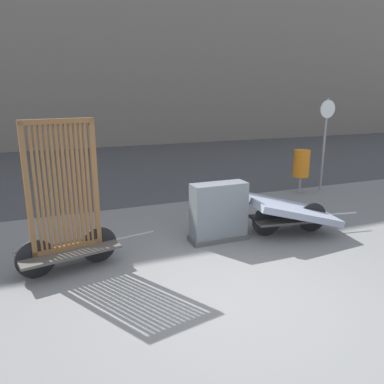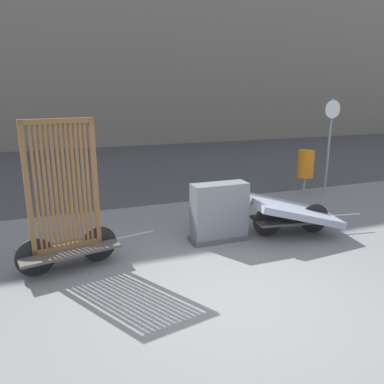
# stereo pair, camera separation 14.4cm
# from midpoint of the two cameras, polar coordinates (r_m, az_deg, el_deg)

# --- Properties ---
(ground_plane) EXTENTS (60.00, 60.00, 0.00)m
(ground_plane) POSITION_cam_midpoint_polar(r_m,az_deg,el_deg) (5.02, 7.98, -15.85)
(ground_plane) COLOR slate
(road_strip) EXTENTS (56.00, 10.28, 0.01)m
(road_strip) POSITION_cam_midpoint_polar(r_m,az_deg,el_deg) (13.74, -11.37, 3.85)
(road_strip) COLOR #424244
(road_strip) RESTS_ON ground_plane
(bike_cart_with_bedframe) EXTENTS (2.14, 0.90, 2.22)m
(bike_cart_with_bedframe) POSITION_cam_midpoint_polar(r_m,az_deg,el_deg) (5.73, -17.98, -3.52)
(bike_cart_with_bedframe) COLOR #4C4742
(bike_cart_with_bedframe) RESTS_ON ground_plane
(bike_cart_with_mattress) EXTENTS (2.27, 1.31, 0.74)m
(bike_cart_with_mattress) POSITION_cam_midpoint_polar(r_m,az_deg,el_deg) (7.15, 15.58, -2.91)
(bike_cart_with_mattress) COLOR #4C4742
(bike_cart_with_mattress) RESTS_ON ground_plane
(utility_cabinet) EXTENTS (1.05, 0.42, 1.04)m
(utility_cabinet) POSITION_cam_midpoint_polar(r_m,az_deg,el_deg) (6.62, 4.80, -3.43)
(utility_cabinet) COLOR #4C4C4C
(utility_cabinet) RESTS_ON ground_plane
(trash_bin) EXTENTS (0.41, 0.41, 1.13)m
(trash_bin) POSITION_cam_midpoint_polar(r_m,az_deg,el_deg) (10.14, 17.33, 4.07)
(trash_bin) COLOR gray
(trash_bin) RESTS_ON ground_plane
(sign_post) EXTENTS (0.46, 0.06, 2.43)m
(sign_post) POSITION_cam_midpoint_polar(r_m,az_deg,el_deg) (10.46, 20.66, 8.24)
(sign_post) COLOR gray
(sign_post) RESTS_ON ground_plane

